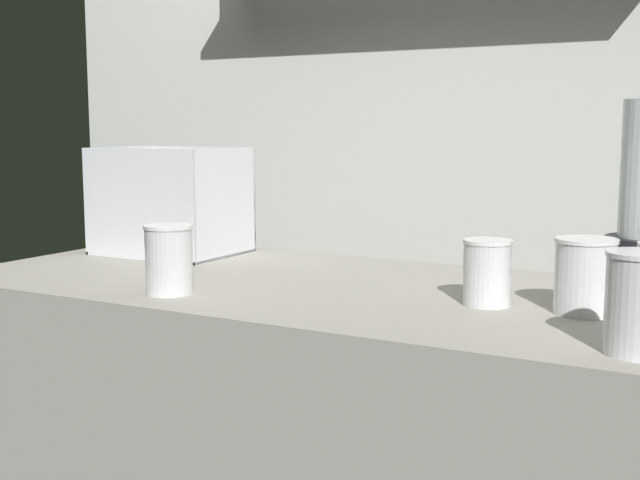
% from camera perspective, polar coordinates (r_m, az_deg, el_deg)
% --- Properties ---
extents(back_wall_unit, '(2.60, 0.24, 2.50)m').
position_cam_1_polar(back_wall_unit, '(2.20, 9.73, 9.76)').
color(back_wall_unit, silver).
rests_on(back_wall_unit, ground_plane).
extents(carrot_display_bin, '(0.31, 0.23, 0.24)m').
position_cam_1_polar(carrot_display_bin, '(1.91, -10.16, 1.35)').
color(carrot_display_bin, white).
rests_on(carrot_display_bin, counter).
extents(juice_cup_orange_far_left, '(0.08, 0.08, 0.12)m').
position_cam_1_polar(juice_cup_orange_far_left, '(1.44, -10.38, -1.52)').
color(juice_cup_orange_far_left, white).
rests_on(juice_cup_orange_far_left, counter).
extents(juice_cup_mango_left, '(0.08, 0.08, 0.11)m').
position_cam_1_polar(juice_cup_mango_left, '(1.36, 11.45, -2.51)').
color(juice_cup_mango_left, white).
rests_on(juice_cup_mango_left, counter).
extents(juice_cup_pomegranate_middle, '(0.10, 0.10, 0.12)m').
position_cam_1_polar(juice_cup_pomegranate_middle, '(1.33, 17.82, -2.66)').
color(juice_cup_pomegranate_middle, white).
rests_on(juice_cup_pomegranate_middle, counter).
extents(juice_cup_mango_right, '(0.09, 0.09, 0.13)m').
position_cam_1_polar(juice_cup_mango_right, '(1.12, 21.23, -4.58)').
color(juice_cup_mango_right, white).
rests_on(juice_cup_mango_right, counter).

